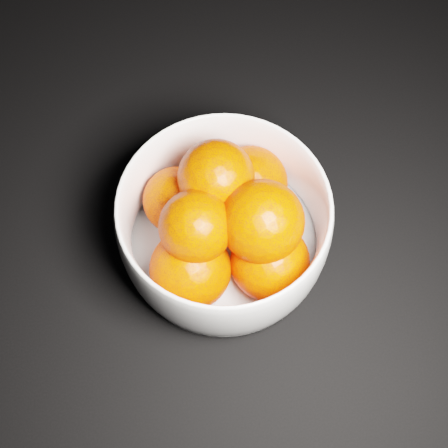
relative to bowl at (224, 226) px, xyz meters
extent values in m
cylinder|color=white|center=(0.00, 0.00, -0.05)|extent=(0.20, 0.20, 0.01)
sphere|color=#F03500|center=(0.03, 0.05, 0.00)|extent=(0.08, 0.08, 0.08)
sphere|color=#F03500|center=(-0.04, 0.03, 0.00)|extent=(0.07, 0.07, 0.07)
sphere|color=#F03500|center=(-0.04, -0.04, 0.00)|extent=(0.08, 0.08, 0.08)
sphere|color=#F03500|center=(0.04, -0.04, 0.00)|extent=(0.08, 0.08, 0.08)
sphere|color=#F03500|center=(0.00, 0.03, 0.04)|extent=(0.07, 0.07, 0.07)
sphere|color=#F03500|center=(-0.03, -0.02, 0.04)|extent=(0.07, 0.07, 0.07)
sphere|color=#F03500|center=(0.03, -0.02, 0.04)|extent=(0.08, 0.08, 0.08)
camera|label=1|loc=(-0.03, -0.26, 0.55)|focal=50.00mm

